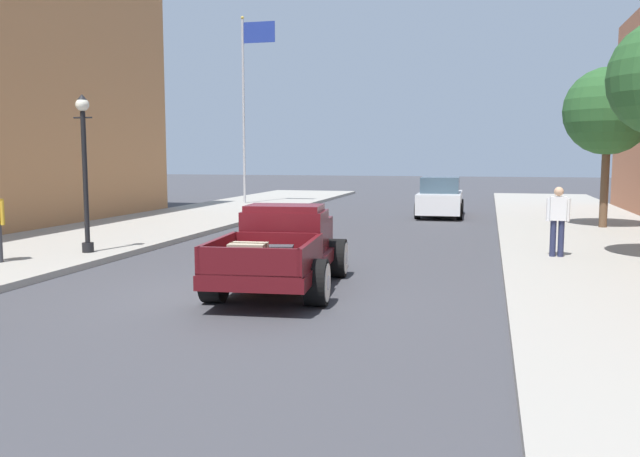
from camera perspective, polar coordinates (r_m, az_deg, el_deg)
name	(u,v)px	position (r m, az deg, el deg)	size (l,w,h in m)	color
ground_plane	(253,293)	(12.19, -5.85, -5.64)	(140.00, 140.00, 0.00)	#3D3D42
hotrod_truck_maroon	(284,247)	(12.73, -3.14, -1.66)	(2.49, 5.05, 1.58)	#510F14
car_background_white	(440,198)	(27.66, 10.41, 2.61)	(1.94, 4.34, 1.65)	silver
pedestrian_sidewalk_right	(558,217)	(16.39, 19.98, 0.93)	(0.53, 0.22, 1.65)	#232847
street_lamp_near	(85,161)	(17.02, -19.80, 5.51)	(0.50, 0.32, 3.85)	black
flagpole	(248,90)	(33.24, -6.31, 11.93)	(1.74, 0.16, 9.16)	#B2B2B7
street_tree_second	(608,112)	(23.74, 23.77, 9.30)	(2.86, 2.86, 5.26)	brown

